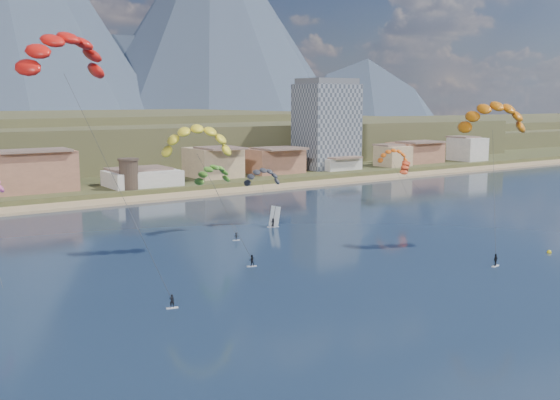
% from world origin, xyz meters
% --- Properties ---
extents(ground, '(2400.00, 2400.00, 0.00)m').
position_xyz_m(ground, '(0.00, 0.00, 0.00)').
color(ground, black).
rests_on(ground, ground).
extents(beach, '(2200.00, 12.00, 0.90)m').
position_xyz_m(beach, '(0.00, 106.00, 0.25)').
color(beach, tan).
rests_on(beach, ground).
extents(foothills, '(940.00, 210.00, 18.00)m').
position_xyz_m(foothills, '(22.39, 232.47, 9.08)').
color(foothills, brown).
rests_on(foothills, ground).
extents(apartment_tower, '(20.00, 16.00, 32.00)m').
position_xyz_m(apartment_tower, '(85.00, 128.00, 17.82)').
color(apartment_tower, gray).
rests_on(apartment_tower, ground).
extents(watchtower, '(5.82, 5.82, 8.60)m').
position_xyz_m(watchtower, '(5.00, 114.00, 6.37)').
color(watchtower, '#47382D').
rests_on(watchtower, ground).
extents(kitesurfer_red, '(17.21, 14.84, 36.55)m').
position_xyz_m(kitesurfer_red, '(-35.94, 27.33, 32.96)').
color(kitesurfer_red, silver).
rests_on(kitesurfer_red, ground).
extents(kitesurfer_yellow, '(13.46, 18.30, 24.87)m').
position_xyz_m(kitesurfer_yellow, '(-9.49, 43.31, 20.45)').
color(kitesurfer_yellow, silver).
rests_on(kitesurfer_yellow, ground).
extents(kitesurfer_orange, '(18.70, 16.26, 28.84)m').
position_xyz_m(kitesurfer_orange, '(36.78, 18.50, 24.28)').
color(kitesurfer_orange, silver).
rests_on(kitesurfer_orange, ground).
extents(kitesurfer_green, '(9.01, 11.96, 15.43)m').
position_xyz_m(kitesurfer_green, '(1.00, 57.35, 12.35)').
color(kitesurfer_green, silver).
rests_on(kitesurfer_green, ground).
extents(distant_kite_dark, '(8.75, 6.37, 14.27)m').
position_xyz_m(distant_kite_dark, '(13.55, 58.79, 10.99)').
color(distant_kite_dark, '#262626').
rests_on(distant_kite_dark, ground).
extents(distant_kite_orange, '(8.97, 7.29, 15.68)m').
position_xyz_m(distant_kite_orange, '(60.34, 68.04, 12.57)').
color(distant_kite_orange, '#262626').
rests_on(distant_kite_orange, ground).
extents(distant_kite_red, '(7.31, 7.57, 13.22)m').
position_xyz_m(distant_kite_red, '(58.96, 62.42, 10.06)').
color(distant_kite_red, '#262626').
rests_on(distant_kite_red, ground).
extents(windsurfer, '(2.63, 2.82, 4.38)m').
position_xyz_m(windsurfer, '(14.14, 55.31, 1.39)').
color(windsurfer, silver).
rests_on(windsurfer, ground).
extents(buoy, '(0.79, 0.79, 0.79)m').
position_xyz_m(buoy, '(41.29, 8.79, 0.13)').
color(buoy, yellow).
rests_on(buoy, ground).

